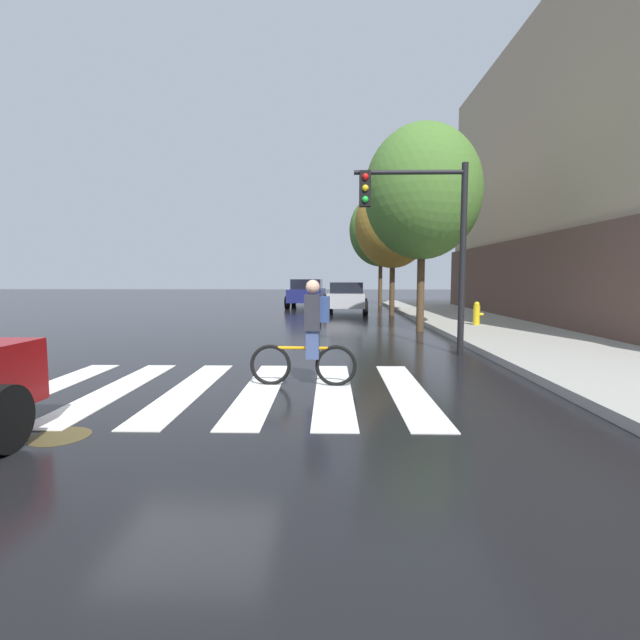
{
  "coord_description": "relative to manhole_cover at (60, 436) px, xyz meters",
  "views": [
    {
      "loc": [
        2.14,
        -6.9,
        1.73
      ],
      "look_at": [
        1.96,
        1.17,
        0.98
      ],
      "focal_mm": 25.89,
      "sensor_mm": 36.0,
      "label": 1
    }
  ],
  "objects": [
    {
      "name": "manhole_cover",
      "position": [
        0.0,
        0.0,
        0.0
      ],
      "size": [
        0.64,
        0.64,
        0.01
      ],
      "primitive_type": "cylinder",
      "color": "#473D1E",
      "rests_on": "ground"
    },
    {
      "name": "fire_hydrant",
      "position": [
        7.82,
        10.57,
        0.53
      ],
      "size": [
        0.33,
        0.22,
        0.78
      ],
      "color": "gold",
      "rests_on": "sidewalk"
    },
    {
      "name": "cyclist",
      "position": [
        2.64,
        2.42,
        0.84
      ],
      "size": [
        1.71,
        0.37,
        1.69
      ],
      "color": "black",
      "rests_on": "ground"
    },
    {
      "name": "sedan_mid",
      "position": [
        3.77,
        17.94,
        0.77
      ],
      "size": [
        2.24,
        4.42,
        1.49
      ],
      "color": "#B7B7BC",
      "rests_on": "ground"
    },
    {
      "name": "street_tree_far",
      "position": [
        5.99,
        23.39,
        4.56
      ],
      "size": [
        3.8,
        3.8,
        6.76
      ],
      "color": "#4C3823",
      "rests_on": "ground"
    },
    {
      "name": "street_tree_mid",
      "position": [
        5.77,
        16.31,
        4.1
      ],
      "size": [
        3.42,
        3.42,
        6.08
      ],
      "color": "#4C3823",
      "rests_on": "ground"
    },
    {
      "name": "ground_plane",
      "position": [
        0.81,
        2.09,
        -0.0
      ],
      "size": [
        120.0,
        120.0,
        0.0
      ],
      "primitive_type": "plane",
      "color": "black"
    },
    {
      "name": "traffic_light_near",
      "position": [
        5.03,
        5.47,
        2.86
      ],
      "size": [
        2.47,
        0.28,
        4.2
      ],
      "color": "black",
      "rests_on": "ground"
    },
    {
      "name": "sedan_far",
      "position": [
        1.61,
        22.11,
        0.83
      ],
      "size": [
        2.36,
        4.77,
        1.62
      ],
      "color": "navy",
      "rests_on": "ground"
    },
    {
      "name": "street_tree_near",
      "position": [
        5.83,
        10.0,
        4.38
      ],
      "size": [
        3.65,
        3.65,
        6.49
      ],
      "color": "#4C3823",
      "rests_on": "ground"
    },
    {
      "name": "crosswalk_stripes",
      "position": [
        1.33,
        2.09,
        0.0
      ],
      "size": [
        6.12,
        3.86,
        0.01
      ],
      "color": "silver",
      "rests_on": "ground"
    }
  ]
}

